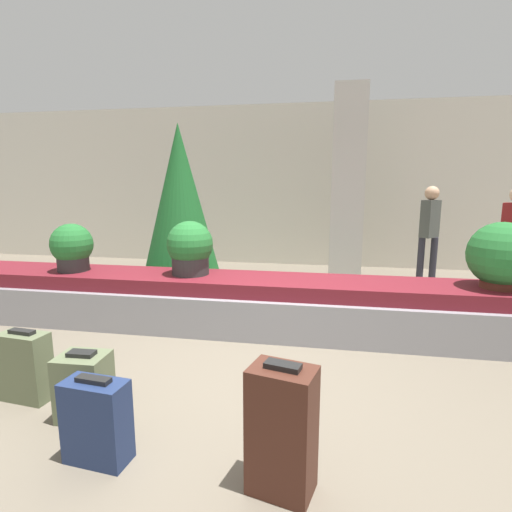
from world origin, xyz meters
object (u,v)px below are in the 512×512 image
suitcase_0 (97,421)px  traveler_0 (429,226)px  pillar (347,187)px  suitcase_1 (84,386)px  decorated_tree (180,205)px  potted_plant_0 (190,248)px  potted_plant_1 (501,256)px  suitcase_3 (282,430)px  suitcase_2 (26,366)px  potted_plant_2 (72,247)px

suitcase_0 → traveler_0: 5.88m
pillar → suitcase_1: size_ratio=6.38×
suitcase_1 → decorated_tree: (-0.47, 3.24, 1.11)m
potted_plant_0 → potted_plant_1: size_ratio=0.92×
suitcase_3 → suitcase_0: bearing=-168.4°
suitcase_0 → suitcase_3: (1.12, -0.04, 0.10)m
suitcase_3 → traveler_0: (1.87, 5.06, 0.60)m
traveler_0 → suitcase_1: bearing=7.1°
traveler_0 → suitcase_3: bearing=22.6°
suitcase_0 → suitcase_3: suitcase_3 is taller
suitcase_1 → potted_plant_0: size_ratio=0.80×
potted_plant_0 → suitcase_2: bearing=-110.0°
potted_plant_1 → potted_plant_0: bearing=179.0°
pillar → traveler_0: 1.51m
potted_plant_2 → pillar: bearing=37.0°
suitcase_3 → potted_plant_2: bearing=153.8°
suitcase_0 → suitcase_2: suitcase_2 is taller
suitcase_3 → traveler_0: traveler_0 is taller
suitcase_3 → potted_plant_1: 3.14m
suitcase_2 → potted_plant_2: potted_plant_2 is taller
suitcase_2 → decorated_tree: bearing=93.8°
suitcase_3 → potted_plant_2: size_ratio=1.28×
potted_plant_0 → decorated_tree: decorated_tree is taller
suitcase_0 → decorated_tree: size_ratio=0.22×
potted_plant_2 → traveler_0: traveler_0 is taller
potted_plant_2 → suitcase_0: bearing=-53.6°
suitcase_3 → decorated_tree: bearing=131.5°
potted_plant_0 → decorated_tree: 1.41m
potted_plant_0 → potted_plant_1: 3.31m
potted_plant_0 → decorated_tree: (-0.57, 1.22, 0.43)m
suitcase_2 → pillar: bearing=65.3°
suitcase_0 → suitcase_1: 0.53m
suitcase_1 → suitcase_0: bearing=-51.6°
suitcase_0 → potted_plant_2: (-1.72, 2.34, 0.64)m
pillar → traveler_0: size_ratio=1.98×
suitcase_3 → decorated_tree: 4.27m
pillar → suitcase_0: 5.30m
suitcase_3 → traveler_0: 5.42m
suitcase_2 → potted_plant_1: (3.99, 1.82, 0.67)m
traveler_0 → suitcase_2: bearing=1.7°
suitcase_3 → pillar: bearing=97.9°
suitcase_2 → suitcase_1: bearing=-7.8°
potted_plant_2 → decorated_tree: 1.65m
suitcase_1 → decorated_tree: 3.46m
pillar → potted_plant_0: (-1.87, -2.44, -0.69)m
potted_plant_0 → potted_plant_1: potted_plant_1 is taller
suitcase_3 → potted_plant_1: potted_plant_1 is taller
potted_plant_2 → suitcase_3: bearing=-40.0°
pillar → potted_plant_1: (1.43, -2.50, -0.66)m
pillar → potted_plant_2: pillar is taller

